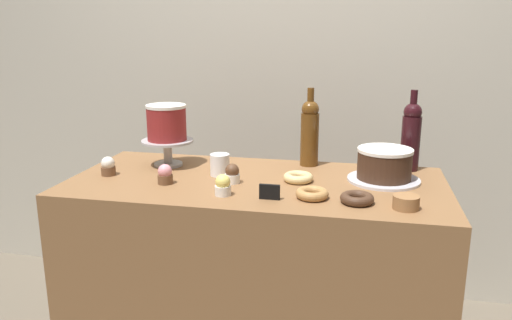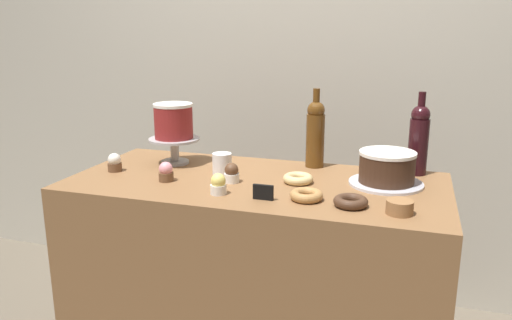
% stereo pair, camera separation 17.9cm
% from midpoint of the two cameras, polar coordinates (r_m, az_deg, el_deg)
% --- Properties ---
extents(back_wall, '(6.00, 0.05, 2.60)m').
position_cam_midpoint_polar(back_wall, '(2.71, 2.11, 11.62)').
color(back_wall, '#BCB7A8').
rests_on(back_wall, ground_plane).
extents(display_counter, '(1.42, 0.66, 0.89)m').
position_cam_midpoint_polar(display_counter, '(2.08, -2.54, -14.12)').
color(display_counter, brown).
rests_on(display_counter, ground_plane).
extents(cake_stand_pedestal, '(0.21, 0.21, 0.11)m').
position_cam_midpoint_polar(cake_stand_pedestal, '(2.14, -12.35, 1.31)').
color(cake_stand_pedestal, '#B2B2B7').
rests_on(cake_stand_pedestal, display_counter).
extents(white_layer_cake, '(0.16, 0.16, 0.15)m').
position_cam_midpoint_polar(white_layer_cake, '(2.12, -12.51, 4.16)').
color(white_layer_cake, maroon).
rests_on(white_layer_cake, cake_stand_pedestal).
extents(silver_serving_platter, '(0.27, 0.27, 0.01)m').
position_cam_midpoint_polar(silver_serving_platter, '(1.94, 11.71, -2.23)').
color(silver_serving_platter, silver).
rests_on(silver_serving_platter, display_counter).
extents(chocolate_round_cake, '(0.20, 0.20, 0.12)m').
position_cam_midpoint_polar(chocolate_round_cake, '(1.92, 11.80, -0.43)').
color(chocolate_round_cake, '#3D2619').
rests_on(chocolate_round_cake, silver_serving_platter).
extents(wine_bottle_dark_red, '(0.08, 0.08, 0.33)m').
position_cam_midpoint_polar(wine_bottle_dark_red, '(2.08, 14.84, 2.72)').
color(wine_bottle_dark_red, black).
rests_on(wine_bottle_dark_red, display_counter).
extents(wine_bottle_amber, '(0.08, 0.08, 0.33)m').
position_cam_midpoint_polar(wine_bottle_amber, '(2.09, 3.68, 3.22)').
color(wine_bottle_amber, '#5B3814').
rests_on(wine_bottle_amber, display_counter).
extents(cupcake_lemon, '(0.06, 0.06, 0.07)m').
position_cam_midpoint_polar(cupcake_lemon, '(1.74, -6.73, -2.93)').
color(cupcake_lemon, white).
rests_on(cupcake_lemon, display_counter).
extents(cupcake_strawberry, '(0.06, 0.06, 0.07)m').
position_cam_midpoint_polar(cupcake_strawberry, '(1.90, -12.94, -1.66)').
color(cupcake_strawberry, brown).
rests_on(cupcake_strawberry, display_counter).
extents(cupcake_vanilla, '(0.06, 0.06, 0.07)m').
position_cam_midpoint_polar(cupcake_vanilla, '(2.07, -18.81, -0.73)').
color(cupcake_vanilla, brown).
rests_on(cupcake_vanilla, display_counter).
extents(cupcake_chocolate, '(0.06, 0.06, 0.07)m').
position_cam_midpoint_polar(cupcake_chocolate, '(1.87, -5.45, -1.62)').
color(cupcake_chocolate, white).
rests_on(cupcake_chocolate, display_counter).
extents(donut_chocolate, '(0.11, 0.11, 0.03)m').
position_cam_midpoint_polar(donut_chocolate, '(1.67, 8.39, -4.37)').
color(donut_chocolate, '#472D1E').
rests_on(donut_chocolate, display_counter).
extents(donut_maple, '(0.11, 0.11, 0.03)m').
position_cam_midpoint_polar(donut_maple, '(1.70, 3.40, -3.87)').
color(donut_maple, '#B27F47').
rests_on(donut_maple, display_counter).
extents(donut_glazed, '(0.11, 0.11, 0.03)m').
position_cam_midpoint_polar(donut_glazed, '(1.89, 2.11, -2.02)').
color(donut_glazed, '#E0C17F').
rests_on(donut_glazed, display_counter).
extents(cookie_stack, '(0.08, 0.08, 0.04)m').
position_cam_midpoint_polar(cookie_stack, '(1.65, 13.69, -4.72)').
color(cookie_stack, olive).
rests_on(cookie_stack, display_counter).
extents(price_sign_chalkboard, '(0.07, 0.01, 0.05)m').
position_cam_midpoint_polar(price_sign_chalkboard, '(1.69, -1.49, -3.68)').
color(price_sign_chalkboard, black).
rests_on(price_sign_chalkboard, display_counter).
extents(coffee_cup_ceramic, '(0.08, 0.08, 0.08)m').
position_cam_midpoint_polar(coffee_cup_ceramic, '(1.97, -6.71, -0.57)').
color(coffee_cup_ceramic, white).
rests_on(coffee_cup_ceramic, display_counter).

